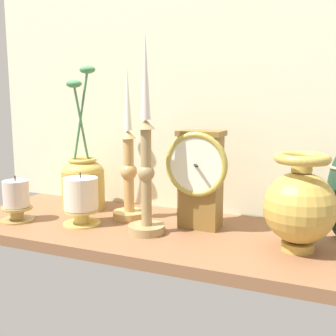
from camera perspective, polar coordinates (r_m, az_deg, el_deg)
The scene contains 9 objects.
ground_plane at distance 93.94cm, azimuth -0.48°, elevation -9.15°, with size 100.00×36.00×2.40cm, color brown.
back_wall at distance 106.35cm, azimuth 3.57°, elevation 11.43°, with size 120.00×2.00×65.00cm, color beige.
mantel_clock at distance 91.68cm, azimuth 4.45°, elevation -1.13°, with size 14.22×9.51×22.13cm.
candlestick_tall_left at distance 87.37cm, azimuth -3.07°, elevation 0.11°, with size 8.07×8.07×43.03cm.
candlestick_tall_center at distance 99.45cm, azimuth -5.50°, elevation -0.73°, with size 8.15×8.15×36.55cm.
brass_vase_bulbous at distance 82.10cm, azimuth 17.90°, elevation -4.87°, with size 13.82×13.82×18.90cm.
brass_vase_jar at distance 111.26cm, azimuth -11.75°, elevation -1.62°, with size 11.31×11.31×37.39cm.
pillar_candle_front at distance 104.93cm, azimuth -20.38°, elevation -4.27°, with size 8.00×8.00×11.03cm.
pillar_candle_near_clock at distance 97.40cm, azimuth -12.02°, elevation -4.26°, with size 8.74×8.74×12.28cm.
Camera 1 is at (35.67, -81.62, 28.66)cm, focal length 43.72 mm.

